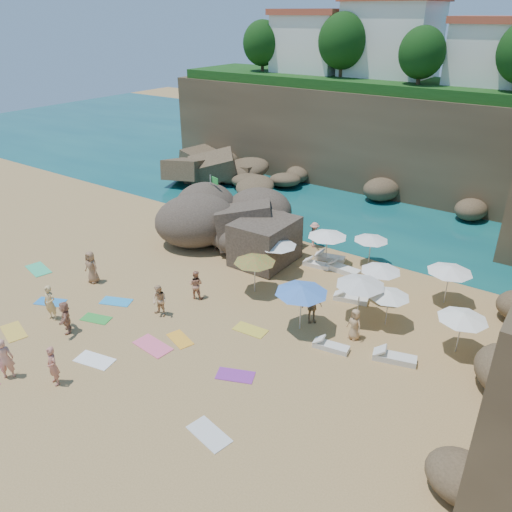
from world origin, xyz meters
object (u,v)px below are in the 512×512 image
Objects in this scene: parasol_0 at (327,234)px; person_stand_3 at (312,307)px; flag_pole at (213,196)px; person_stand_0 at (50,303)px; person_stand_6 at (5,358)px; parasol_1 at (371,238)px; person_stand_2 at (314,235)px; person_stand_4 at (355,324)px; parasol_2 at (463,316)px; person_stand_1 at (196,285)px; person_stand_5 at (218,237)px; lounger_0 at (317,265)px; rock_outcrop at (247,246)px.

person_stand_3 is (2.32, -5.89, -1.18)m from parasol_0.
flag_pole is 13.31m from person_stand_0.
person_stand_6 is at bearing -172.85° from person_stand_3.
person_stand_3 is at bearing -88.51° from parasol_1.
parasol_1 reaches higher than person_stand_2.
parasol_1 is at bearing 127.09° from person_stand_4.
parasol_2 is (8.86, -4.27, -0.15)m from parasol_0.
person_stand_0 is at bearing -125.68° from parasol_1.
parasol_1 is 7.95m from person_stand_4.
parasol_1 is at bearing -135.71° from person_stand_2.
parasol_0 reaches higher than person_stand_2.
parasol_1 is 4.10m from person_stand_2.
person_stand_4 is at bearing 179.22° from person_stand_2.
person_stand_5 is at bearing -81.36° from person_stand_1.
flag_pole reaches higher than person_stand_1.
lounger_0 is at bearing 46.01° from person_stand_0.
person_stand_4 is (2.51, -7.48, -1.00)m from parasol_1.
parasol_0 reaches higher than parasol_1.
parasol_2 is (17.68, -4.40, -0.68)m from flag_pole.
person_stand_4 is at bearing 17.20° from person_stand_0.
parasol_1 is at bearing 31.78° from lounger_0.
parasol_2 reaches higher than person_stand_5.
person_stand_3 is (0.19, -7.38, -0.93)m from parasol_1.
person_stand_0 is at bearing 168.47° from person_stand_3.
person_stand_3 is 0.91× the size of person_stand_5.
person_stand_0 is (0.49, -13.20, -1.65)m from flag_pole.
person_stand_3 is (7.76, -5.31, 0.85)m from rock_outcrop.
parasol_0 is 15.54m from person_stand_0.
lounger_0 is at bearing -4.27° from flag_pole.
parasol_1 reaches higher than person_stand_1.
rock_outcrop is 8.05m from parasol_1.
person_stand_2 is at bearing 14.00° from flag_pole.
flag_pole reaches higher than person_stand_4.
lounger_0 is 0.89× the size of person_stand_0.
person_stand_6 is (-5.69, -16.29, 0.82)m from lounger_0.
person_stand_0 is (-10.46, -14.56, -0.86)m from parasol_1.
rock_outcrop reaches higher than person_stand_4.
parasol_2 is 1.17× the size of person_stand_5.
rock_outcrop is 11.47m from person_stand_4.
person_stand_0 reaches higher than rock_outcrop.
parasol_1 is 1.27× the size of person_stand_1.
rock_outcrop is at bearing -164.68° from parasol_1.
person_stand_1 is (-3.51, -6.91, 0.68)m from lounger_0.
person_stand_4 is (4.95, -5.48, 0.65)m from lounger_0.
person_stand_4 is at bearing -55.49° from lounger_0.
flag_pole is 7.39m from person_stand_2.
person_stand_6 reaches higher than person_stand_5.
rock_outcrop is 3.52× the size of parasol_0.
person_stand_0 is 1.08× the size of person_stand_3.
rock_outcrop is 4.42× the size of person_stand_5.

